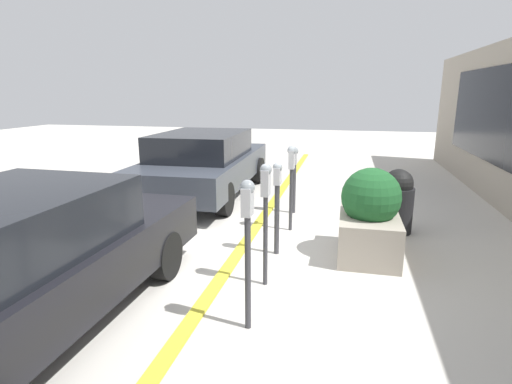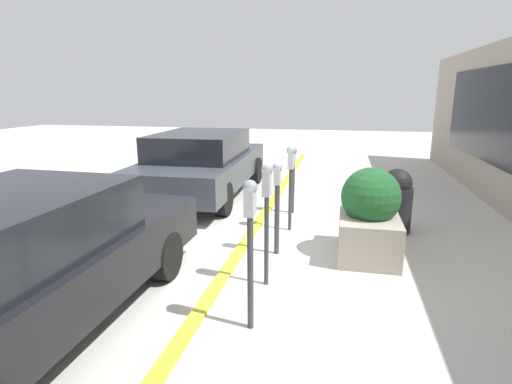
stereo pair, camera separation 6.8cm
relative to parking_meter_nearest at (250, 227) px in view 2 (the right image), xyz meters
The scene contains 11 objects.
ground_plane 2.30m from the parking_meter_nearest, 14.44° to the left, with size 40.00×40.00×0.00m, color beige.
curb_strip 2.31m from the parking_meter_nearest, 16.59° to the left, with size 19.00×0.16×0.04m.
parking_meter_nearest is the anchor object (origin of this frame).
parking_meter_second 0.95m from the parking_meter_nearest, ahead, with size 0.16×0.14×1.51m.
parking_meter_middle 1.95m from the parking_meter_nearest, ahead, with size 0.16×0.14×1.35m.
parking_meter_fourth 3.00m from the parking_meter_nearest, ahead, with size 0.18×0.15×1.45m.
parking_meter_farthest 4.03m from the parking_meter_nearest, ahead, with size 0.17×0.15×1.29m.
planter_box 2.52m from the parking_meter_nearest, 30.13° to the right, with size 1.22×0.82×1.29m.
parked_car_front 2.24m from the parking_meter_nearest, 105.89° to the left, with size 4.54×1.92×1.43m.
parked_car_middle 5.45m from the parking_meter_nearest, 24.34° to the left, with size 4.77×2.07×1.44m.
trash_bin 3.78m from the parking_meter_nearest, 27.71° to the right, with size 0.54×0.54×1.08m.
Camera 2 is at (-5.45, -1.31, 2.30)m, focal length 28.00 mm.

